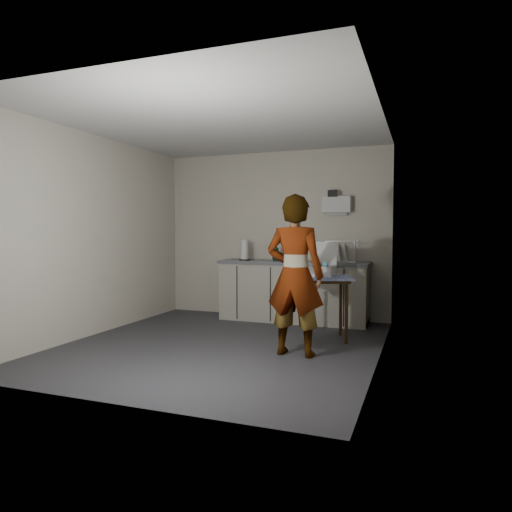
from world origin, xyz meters
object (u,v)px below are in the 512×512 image
(side_table, at_px, (326,285))
(soda_can, at_px, (290,257))
(soap_bottle, at_px, (276,252))
(dish_rack, at_px, (341,257))
(standing_man, at_px, (295,275))
(paper_towel, at_px, (245,251))
(dark_bottle, at_px, (285,253))
(kitchen_counter, at_px, (294,293))
(bakery_box, at_px, (322,268))

(side_table, xyz_separation_m, soda_can, (-0.73, 0.96, 0.28))
(soap_bottle, bearing_deg, dish_rack, 4.14)
(standing_man, xyz_separation_m, paper_towel, (-1.27, 1.72, 0.18))
(dark_bottle, relative_size, dish_rack, 0.48)
(soda_can, bearing_deg, dark_bottle, 134.33)
(soap_bottle, distance_m, paper_towel, 0.49)
(standing_man, xyz_separation_m, soda_can, (-0.56, 1.80, 0.10))
(dark_bottle, relative_size, paper_towel, 0.69)
(kitchen_counter, relative_size, dish_rack, 5.05)
(soda_can, height_order, dark_bottle, dark_bottle)
(dark_bottle, distance_m, paper_towel, 0.62)
(standing_man, xyz_separation_m, soap_bottle, (-0.78, 1.76, 0.17))
(kitchen_counter, xyz_separation_m, soda_can, (-0.04, -0.03, 0.54))
(soap_bottle, xyz_separation_m, soda_can, (0.22, 0.03, -0.08))
(paper_towel, xyz_separation_m, bakery_box, (1.38, -0.82, -0.17))
(soda_can, bearing_deg, bakery_box, -52.85)
(standing_man, distance_m, soap_bottle, 1.94)
(soap_bottle, bearing_deg, paper_towel, -175.44)
(soda_can, relative_size, bakery_box, 0.27)
(standing_man, height_order, dish_rack, standing_man)
(side_table, xyz_separation_m, paper_towel, (-1.44, 0.89, 0.37))
(dark_bottle, bearing_deg, kitchen_counter, -27.56)
(kitchen_counter, xyz_separation_m, dark_bottle, (-0.16, 0.08, 0.59))
(kitchen_counter, distance_m, standing_man, 1.95)
(kitchen_counter, relative_size, soap_bottle, 8.36)
(standing_man, distance_m, dish_rack, 1.84)
(side_table, bearing_deg, bakery_box, 110.79)
(side_table, distance_m, dark_bottle, 1.41)
(kitchen_counter, height_order, bakery_box, bakery_box)
(side_table, xyz_separation_m, dark_bottle, (-0.84, 1.08, 0.33))
(soda_can, height_order, dish_rack, dish_rack)
(side_table, bearing_deg, soda_can, 108.86)
(paper_towel, distance_m, dish_rack, 1.46)
(dark_bottle, distance_m, bakery_box, 1.28)
(kitchen_counter, bearing_deg, standing_man, -74.11)
(side_table, bearing_deg, kitchen_counter, 106.25)
(soda_can, bearing_deg, standing_man, -72.57)
(kitchen_counter, bearing_deg, paper_towel, -171.92)
(soap_bottle, height_order, soda_can, soap_bottle)
(kitchen_counter, distance_m, dish_rack, 0.90)
(soap_bottle, height_order, dark_bottle, soap_bottle)
(soda_can, distance_m, dark_bottle, 0.17)
(soap_bottle, height_order, paper_towel, paper_towel)
(side_table, distance_m, soda_can, 1.24)
(dish_rack, bearing_deg, side_table, -91.00)
(standing_man, relative_size, soda_can, 15.38)
(side_table, height_order, paper_towel, paper_towel)
(paper_towel, height_order, bakery_box, paper_towel)
(bakery_box, bearing_deg, kitchen_counter, 125.30)
(standing_man, distance_m, paper_towel, 2.15)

